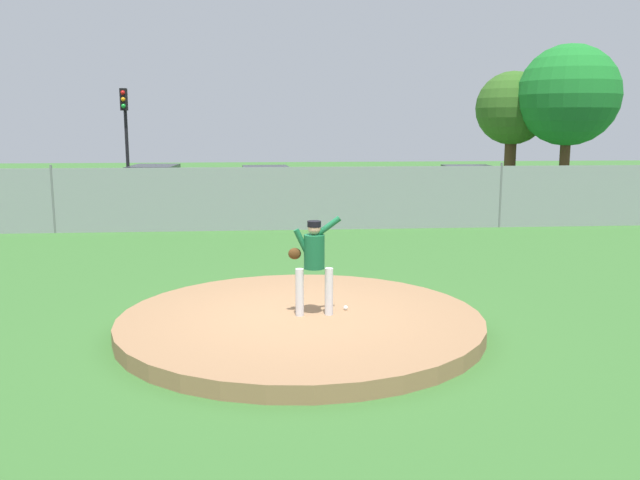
{
  "coord_description": "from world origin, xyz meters",
  "views": [
    {
      "loc": [
        -0.53,
        -10.04,
        3.21
      ],
      "look_at": [
        0.5,
        2.41,
        1.01
      ],
      "focal_mm": 37.35,
      "sensor_mm": 36.0,
      "label": 1
    }
  ],
  "objects": [
    {
      "name": "pitchers_mound",
      "position": [
        0.0,
        0.0,
        0.12
      ],
      "size": [
        5.69,
        5.69,
        0.25
      ],
      "primitive_type": "cylinder",
      "color": "#99704C",
      "rests_on": "ground_plane"
    },
    {
      "name": "parked_car_champagne",
      "position": [
        -4.58,
        14.64,
        0.81
      ],
      "size": [
        1.95,
        4.15,
        1.7
      ],
      "color": "tan",
      "rests_on": "ground_plane"
    },
    {
      "name": "traffic_light_near",
      "position": [
        -6.3,
        18.64,
        3.18
      ],
      "size": [
        0.28,
        0.46,
        4.63
      ],
      "color": "black",
      "rests_on": "ground_plane"
    },
    {
      "name": "tree_tall_centre",
      "position": [
        13.89,
        21.11,
        4.5
      ],
      "size": [
        4.77,
        4.77,
        6.91
      ],
      "color": "#4C331E",
      "rests_on": "ground_plane"
    },
    {
      "name": "baseball",
      "position": [
        0.74,
        0.23,
        0.28
      ],
      "size": [
        0.07,
        0.07,
        0.07
      ],
      "primitive_type": "sphere",
      "color": "white",
      "rests_on": "pitchers_mound"
    },
    {
      "name": "asphalt_strip",
      "position": [
        0.0,
        14.5,
        0.0
      ],
      "size": [
        44.0,
        7.0,
        0.01
      ],
      "primitive_type": "cube",
      "color": "#2B2B2D",
      "rests_on": "ground_plane"
    },
    {
      "name": "pitcher_youth",
      "position": [
        0.2,
        -0.01,
        1.17
      ],
      "size": [
        0.82,
        0.32,
        1.57
      ],
      "color": "silver",
      "rests_on": "pitchers_mound"
    },
    {
      "name": "parked_car_charcoal",
      "position": [
        -0.46,
        14.43,
        0.79
      ],
      "size": [
        2.19,
        4.92,
        1.63
      ],
      "color": "#232328",
      "rests_on": "ground_plane"
    },
    {
      "name": "tree_broad_right",
      "position": [
        11.92,
        23.07,
        3.91
      ],
      "size": [
        3.65,
        3.65,
        5.79
      ],
      "color": "#4C331E",
      "rests_on": "ground_plane"
    },
    {
      "name": "chainlink_fence",
      "position": [
        0.0,
        10.0,
        0.96
      ],
      "size": [
        33.85,
        0.07,
        2.01
      ],
      "color": "gray",
      "rests_on": "ground_plane"
    },
    {
      "name": "ground_plane",
      "position": [
        0.0,
        6.0,
        0.0
      ],
      "size": [
        80.0,
        80.0,
        0.0
      ],
      "primitive_type": "plane",
      "color": "#386B2D"
    },
    {
      "name": "parked_car_burgundy",
      "position": [
        7.06,
        14.06,
        0.79
      ],
      "size": [
        2.08,
        4.16,
        1.65
      ],
      "color": "maroon",
      "rests_on": "ground_plane"
    },
    {
      "name": "traffic_cone_orange",
      "position": [
        -6.18,
        13.32,
        0.26
      ],
      "size": [
        0.4,
        0.4,
        0.55
      ],
      "color": "orange",
      "rests_on": "asphalt_strip"
    }
  ]
}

